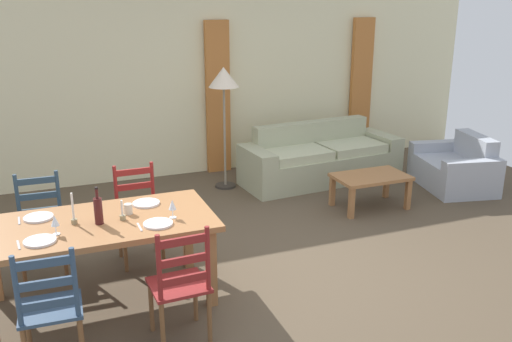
% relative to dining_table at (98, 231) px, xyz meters
% --- Properties ---
extents(ground_plane, '(9.60, 9.60, 0.02)m').
position_rel_dining_table_xyz_m(ground_plane, '(1.53, 0.06, -0.67)').
color(ground_plane, brown).
extents(wall_far, '(9.60, 0.16, 2.70)m').
position_rel_dining_table_xyz_m(wall_far, '(1.53, 3.36, 0.69)').
color(wall_far, beige).
rests_on(wall_far, ground_plane).
extents(curtain_panel_left, '(0.35, 0.08, 2.20)m').
position_rel_dining_table_xyz_m(curtain_panel_left, '(2.09, 3.22, 0.44)').
color(curtain_panel_left, '#BC6F33').
rests_on(curtain_panel_left, ground_plane).
extents(curtain_panel_right, '(0.35, 0.08, 2.20)m').
position_rel_dining_table_xyz_m(curtain_panel_right, '(4.49, 3.22, 0.44)').
color(curtain_panel_right, '#BC6F33').
rests_on(curtain_panel_right, ground_plane).
extents(dining_table, '(1.90, 0.96, 0.75)m').
position_rel_dining_table_xyz_m(dining_table, '(0.00, 0.00, 0.00)').
color(dining_table, '#9F673C').
rests_on(dining_table, ground_plane).
extents(dining_chair_near_left, '(0.44, 0.42, 0.96)m').
position_rel_dining_table_xyz_m(dining_chair_near_left, '(-0.43, -0.79, -0.19)').
color(dining_chair_near_left, '#2F4661').
rests_on(dining_chair_near_left, ground_plane).
extents(dining_chair_near_right, '(0.44, 0.42, 0.96)m').
position_rel_dining_table_xyz_m(dining_chair_near_right, '(0.49, -0.79, -0.19)').
color(dining_chair_near_right, maroon).
rests_on(dining_chair_near_right, ground_plane).
extents(dining_chair_far_left, '(0.43, 0.41, 0.96)m').
position_rel_dining_table_xyz_m(dining_chair_far_left, '(-0.45, 0.77, -0.19)').
color(dining_chair_far_left, '#2C4356').
rests_on(dining_chair_far_left, ground_plane).
extents(dining_chair_far_right, '(0.42, 0.40, 0.96)m').
position_rel_dining_table_xyz_m(dining_chair_far_right, '(0.45, 0.72, -0.19)').
color(dining_chair_far_right, maroon).
rests_on(dining_chair_far_right, ground_plane).
extents(dinner_plate_near_left, '(0.24, 0.24, 0.02)m').
position_rel_dining_table_xyz_m(dinner_plate_near_left, '(-0.45, -0.25, 0.10)').
color(dinner_plate_near_left, white).
rests_on(dinner_plate_near_left, dining_table).
extents(fork_near_left, '(0.03, 0.17, 0.01)m').
position_rel_dining_table_xyz_m(fork_near_left, '(-0.60, -0.25, 0.09)').
color(fork_near_left, silver).
rests_on(fork_near_left, dining_table).
extents(dinner_plate_near_right, '(0.24, 0.24, 0.02)m').
position_rel_dining_table_xyz_m(dinner_plate_near_right, '(0.45, -0.25, 0.10)').
color(dinner_plate_near_right, white).
rests_on(dinner_plate_near_right, dining_table).
extents(fork_near_right, '(0.02, 0.17, 0.01)m').
position_rel_dining_table_xyz_m(fork_near_right, '(0.30, -0.25, 0.09)').
color(fork_near_right, silver).
rests_on(fork_near_right, dining_table).
extents(dinner_plate_far_left, '(0.24, 0.24, 0.02)m').
position_rel_dining_table_xyz_m(dinner_plate_far_left, '(-0.45, 0.25, 0.10)').
color(dinner_plate_far_left, white).
rests_on(dinner_plate_far_left, dining_table).
extents(fork_far_left, '(0.02, 0.17, 0.01)m').
position_rel_dining_table_xyz_m(fork_far_left, '(-0.60, 0.25, 0.09)').
color(fork_far_left, silver).
rests_on(fork_far_left, dining_table).
extents(dinner_plate_far_right, '(0.24, 0.24, 0.02)m').
position_rel_dining_table_xyz_m(dinner_plate_far_right, '(0.45, 0.25, 0.10)').
color(dinner_plate_far_right, white).
rests_on(dinner_plate_far_right, dining_table).
extents(fork_far_right, '(0.02, 0.17, 0.01)m').
position_rel_dining_table_xyz_m(fork_far_right, '(0.30, 0.25, 0.09)').
color(fork_far_right, silver).
rests_on(fork_far_right, dining_table).
extents(wine_bottle, '(0.07, 0.07, 0.32)m').
position_rel_dining_table_xyz_m(wine_bottle, '(0.01, -0.05, 0.20)').
color(wine_bottle, '#471919').
rests_on(wine_bottle, dining_table).
extents(wine_glass_near_left, '(0.06, 0.06, 0.16)m').
position_rel_dining_table_xyz_m(wine_glass_near_left, '(-0.33, -0.15, 0.20)').
color(wine_glass_near_left, white).
rests_on(wine_glass_near_left, dining_table).
extents(wine_glass_near_right, '(0.06, 0.06, 0.16)m').
position_rel_dining_table_xyz_m(wine_glass_near_right, '(0.60, -0.15, 0.20)').
color(wine_glass_near_right, white).
rests_on(wine_glass_near_right, dining_table).
extents(coffee_cup_primary, '(0.07, 0.07, 0.09)m').
position_rel_dining_table_xyz_m(coffee_cup_primary, '(0.27, 0.07, 0.13)').
color(coffee_cup_primary, beige).
rests_on(coffee_cup_primary, dining_table).
extents(candle_tall, '(0.05, 0.05, 0.27)m').
position_rel_dining_table_xyz_m(candle_tall, '(-0.18, 0.02, 0.16)').
color(candle_tall, '#998C66').
rests_on(candle_tall, dining_table).
extents(candle_short, '(0.05, 0.05, 0.17)m').
position_rel_dining_table_xyz_m(candle_short, '(0.20, -0.04, 0.13)').
color(candle_short, '#998C66').
rests_on(candle_short, dining_table).
extents(couch, '(2.34, 0.98, 0.80)m').
position_rel_dining_table_xyz_m(couch, '(3.28, 2.30, -0.37)').
color(couch, '#A6A885').
rests_on(couch, ground_plane).
extents(coffee_table, '(0.90, 0.56, 0.42)m').
position_rel_dining_table_xyz_m(coffee_table, '(3.35, 1.08, -0.31)').
color(coffee_table, '#9F673C').
rests_on(coffee_table, ground_plane).
extents(armchair_upholstered, '(1.03, 1.30, 0.72)m').
position_rel_dining_table_xyz_m(armchair_upholstered, '(4.90, 1.32, -0.41)').
color(armchair_upholstered, '#A4AAB6').
rests_on(armchair_upholstered, ground_plane).
extents(standing_lamp, '(0.40, 0.40, 1.64)m').
position_rel_dining_table_xyz_m(standing_lamp, '(1.94, 2.48, 0.75)').
color(standing_lamp, '#332D28').
rests_on(standing_lamp, ground_plane).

